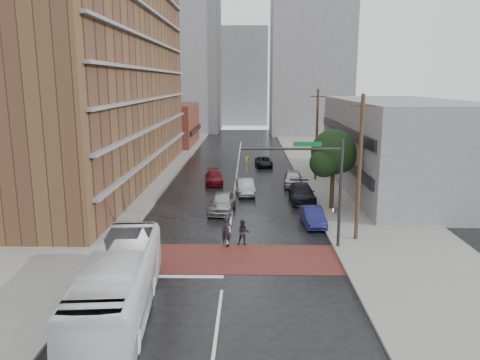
{
  "coord_description": "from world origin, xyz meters",
  "views": [
    {
      "loc": [
        1.37,
        -26.84,
        10.75
      ],
      "look_at": [
        0.75,
        7.58,
        3.5
      ],
      "focal_mm": 35.0,
      "sensor_mm": 36.0,
      "label": 1
    }
  ],
  "objects_px": {
    "car_parked_near": "(313,216)",
    "car_parked_mid": "(302,193)",
    "car_parked_far": "(293,178)",
    "transit_bus": "(119,285)",
    "car_travel_b": "(245,187)",
    "car_travel_a": "(222,202)",
    "suv_travel": "(264,162)",
    "car_travel_c": "(214,177)",
    "pedestrian_a": "(227,231)",
    "pedestrian_b": "(243,233)"
  },
  "relations": [
    {
      "from": "transit_bus",
      "to": "car_travel_a",
      "type": "relative_size",
      "value": 2.33
    },
    {
      "from": "transit_bus",
      "to": "car_travel_c",
      "type": "distance_m",
      "value": 29.36
    },
    {
      "from": "car_parked_mid",
      "to": "car_parked_far",
      "type": "relative_size",
      "value": 1.14
    },
    {
      "from": "car_parked_near",
      "to": "transit_bus",
      "type": "bearing_deg",
      "value": -130.22
    },
    {
      "from": "suv_travel",
      "to": "car_travel_c",
      "type": "bearing_deg",
      "value": -122.65
    },
    {
      "from": "pedestrian_a",
      "to": "car_parked_mid",
      "type": "xyz_separation_m",
      "value": [
        6.37,
        11.91,
        -0.17
      ]
    },
    {
      "from": "pedestrian_a",
      "to": "car_parked_near",
      "type": "xyz_separation_m",
      "value": [
        6.37,
        4.54,
        -0.25
      ]
    },
    {
      "from": "transit_bus",
      "to": "car_travel_a",
      "type": "distance_m",
      "value": 18.51
    },
    {
      "from": "pedestrian_a",
      "to": "car_travel_a",
      "type": "xyz_separation_m",
      "value": [
        -0.74,
        8.14,
        -0.1
      ]
    },
    {
      "from": "car_travel_a",
      "to": "car_parked_near",
      "type": "relative_size",
      "value": 1.17
    },
    {
      "from": "car_travel_b",
      "to": "car_parked_far",
      "type": "bearing_deg",
      "value": 32.63
    },
    {
      "from": "car_travel_c",
      "to": "car_travel_a",
      "type": "bearing_deg",
      "value": -87.77
    },
    {
      "from": "car_travel_b",
      "to": "car_parked_mid",
      "type": "relative_size",
      "value": 0.84
    },
    {
      "from": "transit_bus",
      "to": "car_parked_far",
      "type": "bearing_deg",
      "value": 64.57
    },
    {
      "from": "car_travel_a",
      "to": "transit_bus",
      "type": "bearing_deg",
      "value": -96.74
    },
    {
      "from": "car_travel_a",
      "to": "car_travel_c",
      "type": "height_order",
      "value": "car_travel_a"
    },
    {
      "from": "car_travel_a",
      "to": "car_parked_far",
      "type": "xyz_separation_m",
      "value": [
        6.9,
        10.36,
        -0.04
      ]
    },
    {
      "from": "car_travel_a",
      "to": "car_parked_mid",
      "type": "relative_size",
      "value": 0.92
    },
    {
      "from": "transit_bus",
      "to": "pedestrian_b",
      "type": "bearing_deg",
      "value": 55.7
    },
    {
      "from": "pedestrian_b",
      "to": "car_travel_a",
      "type": "xyz_separation_m",
      "value": [
        -1.86,
        8.14,
        -0.02
      ]
    },
    {
      "from": "pedestrian_a",
      "to": "pedestrian_b",
      "type": "height_order",
      "value": "pedestrian_a"
    },
    {
      "from": "car_parked_near",
      "to": "car_parked_mid",
      "type": "xyz_separation_m",
      "value": [
        0.0,
        7.38,
        0.08
      ]
    },
    {
      "from": "car_parked_mid",
      "to": "car_parked_far",
      "type": "height_order",
      "value": "car_parked_far"
    },
    {
      "from": "car_travel_b",
      "to": "suv_travel",
      "type": "xyz_separation_m",
      "value": [
        2.28,
        15.33,
        -0.13
      ]
    },
    {
      "from": "car_parked_mid",
      "to": "car_parked_far",
      "type": "distance_m",
      "value": 6.59
    },
    {
      "from": "car_travel_a",
      "to": "suv_travel",
      "type": "relative_size",
      "value": 1.12
    },
    {
      "from": "car_parked_near",
      "to": "car_parked_mid",
      "type": "distance_m",
      "value": 7.38
    },
    {
      "from": "car_travel_b",
      "to": "car_parked_near",
      "type": "height_order",
      "value": "car_travel_b"
    },
    {
      "from": "car_parked_mid",
      "to": "pedestrian_b",
      "type": "bearing_deg",
      "value": -113.91
    },
    {
      "from": "transit_bus",
      "to": "pedestrian_b",
      "type": "xyz_separation_m",
      "value": [
        5.61,
        9.97,
        -0.74
      ]
    },
    {
      "from": "pedestrian_a",
      "to": "car_travel_a",
      "type": "relative_size",
      "value": 0.38
    },
    {
      "from": "car_travel_c",
      "to": "suv_travel",
      "type": "relative_size",
      "value": 1.06
    },
    {
      "from": "car_travel_b",
      "to": "pedestrian_b",
      "type": "bearing_deg",
      "value": -96.17
    },
    {
      "from": "transit_bus",
      "to": "car_travel_c",
      "type": "bearing_deg",
      "value": 80.74
    },
    {
      "from": "pedestrian_a",
      "to": "car_parked_mid",
      "type": "relative_size",
      "value": 0.35
    },
    {
      "from": "suv_travel",
      "to": "car_parked_near",
      "type": "height_order",
      "value": "car_parked_near"
    },
    {
      "from": "pedestrian_b",
      "to": "car_parked_far",
      "type": "distance_m",
      "value": 19.18
    },
    {
      "from": "transit_bus",
      "to": "car_parked_mid",
      "type": "relative_size",
      "value": 2.15
    },
    {
      "from": "car_travel_a",
      "to": "car_travel_b",
      "type": "distance_m",
      "value": 6.65
    },
    {
      "from": "car_parked_near",
      "to": "car_parked_far",
      "type": "height_order",
      "value": "car_parked_far"
    },
    {
      "from": "pedestrian_a",
      "to": "car_parked_near",
      "type": "distance_m",
      "value": 7.82
    },
    {
      "from": "pedestrian_a",
      "to": "car_travel_c",
      "type": "height_order",
      "value": "pedestrian_a"
    },
    {
      "from": "transit_bus",
      "to": "car_travel_a",
      "type": "bearing_deg",
      "value": 73.38
    },
    {
      "from": "car_travel_c",
      "to": "pedestrian_b",
      "type": "bearing_deg",
      "value": -85.6
    },
    {
      "from": "car_parked_mid",
      "to": "car_parked_far",
      "type": "bearing_deg",
      "value": 91.63
    },
    {
      "from": "car_parked_far",
      "to": "transit_bus",
      "type": "bearing_deg",
      "value": -105.78
    },
    {
      "from": "car_parked_mid",
      "to": "car_travel_c",
      "type": "bearing_deg",
      "value": 139.33
    },
    {
      "from": "transit_bus",
      "to": "car_parked_near",
      "type": "height_order",
      "value": "transit_bus"
    },
    {
      "from": "pedestrian_b",
      "to": "car_travel_b",
      "type": "xyz_separation_m",
      "value": [
        0.04,
        14.5,
        -0.12
      ]
    },
    {
      "from": "pedestrian_b",
      "to": "car_parked_mid",
      "type": "xyz_separation_m",
      "value": [
        5.25,
        11.91,
        -0.09
      ]
    }
  ]
}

